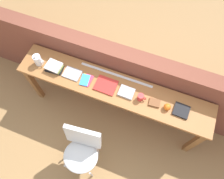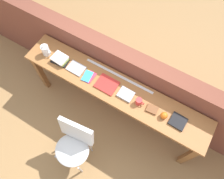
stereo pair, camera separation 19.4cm
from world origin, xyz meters
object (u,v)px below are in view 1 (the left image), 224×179
(magazine_cycling, at_px, (72,74))
(pamphlet_pile_colourful, at_px, (86,80))
(book_stack_leftmost, at_px, (54,67))
(leather_journal_brown, at_px, (154,103))
(book_repair_rightmost, at_px, (181,111))
(chair_white_moulded, at_px, (82,150))
(book_open_centre, at_px, (106,85))
(sports_ball_small, at_px, (167,107))
(pitcher_white, at_px, (38,60))
(mug, at_px, (141,97))

(magazine_cycling, distance_m, pamphlet_pile_colourful, 0.21)
(book_stack_leftmost, height_order, leather_journal_brown, book_stack_leftmost)
(magazine_cycling, xyz_separation_m, book_repair_rightmost, (1.40, 0.01, 0.00))
(chair_white_moulded, xyz_separation_m, book_open_centre, (0.02, 0.77, 0.36))
(book_stack_leftmost, bearing_deg, sports_ball_small, -0.32)
(pamphlet_pile_colourful, bearing_deg, book_stack_leftmost, 178.91)
(pitcher_white, bearing_deg, pamphlet_pile_colourful, -0.97)
(pamphlet_pile_colourful, relative_size, leather_journal_brown, 1.40)
(pamphlet_pile_colourful, relative_size, book_repair_rightmost, 1.01)
(book_repair_rightmost, bearing_deg, chair_white_moulded, -138.90)
(mug, bearing_deg, pitcher_white, 179.72)
(pamphlet_pile_colourful, xyz_separation_m, sports_ball_small, (1.03, 0.00, 0.03))
(magazine_cycling, bearing_deg, leather_journal_brown, 0.63)
(pitcher_white, height_order, magazine_cycling, pitcher_white)
(pitcher_white, xyz_separation_m, book_open_centre, (0.92, 0.01, -0.07))
(leather_journal_brown, bearing_deg, magazine_cycling, 174.13)
(leather_journal_brown, height_order, book_repair_rightmost, book_repair_rightmost)
(chair_white_moulded, bearing_deg, pitcher_white, 139.81)
(chair_white_moulded, distance_m, book_stack_leftmost, 1.09)
(pitcher_white, bearing_deg, book_repair_rightmost, 0.55)
(mug, relative_size, leather_journal_brown, 0.85)
(leather_journal_brown, bearing_deg, book_repair_rightmost, -2.17)
(book_stack_leftmost, relative_size, mug, 2.08)
(pitcher_white, xyz_separation_m, mug, (1.38, -0.01, -0.03))
(magazine_cycling, bearing_deg, book_open_centre, 1.29)
(pamphlet_pile_colourful, bearing_deg, chair_white_moulded, -72.88)
(book_repair_rightmost, bearing_deg, magazine_cycling, -177.35)
(chair_white_moulded, xyz_separation_m, book_stack_leftmost, (-0.68, 0.76, 0.39))
(sports_ball_small, bearing_deg, mug, 179.22)
(magazine_cycling, height_order, book_open_centre, book_open_centre)
(pamphlet_pile_colourful, bearing_deg, sports_ball_small, 0.01)
(book_stack_leftmost, bearing_deg, mug, -0.19)
(book_stack_leftmost, bearing_deg, pamphlet_pile_colourful, -1.09)
(pitcher_white, xyz_separation_m, pamphlet_pile_colourful, (0.67, -0.01, -0.07))
(sports_ball_small, bearing_deg, book_open_centre, 178.50)
(book_open_centre, bearing_deg, chair_white_moulded, -91.16)
(mug, distance_m, leather_journal_brown, 0.18)
(pamphlet_pile_colourful, relative_size, book_open_centre, 0.69)
(book_open_centre, height_order, mug, mug)
(pitcher_white, relative_size, book_open_centre, 0.70)
(book_open_centre, height_order, sports_ball_small, sports_ball_small)
(pitcher_white, relative_size, book_repair_rightmost, 1.03)
(book_open_centre, bearing_deg, pamphlet_pile_colourful, -174.80)
(book_stack_leftmost, xyz_separation_m, sports_ball_small, (1.47, -0.01, 0.00))
(book_repair_rightmost, bearing_deg, pitcher_white, -177.24)
(magazine_cycling, xyz_separation_m, sports_ball_small, (1.23, -0.02, 0.03))
(pamphlet_pile_colourful, height_order, mug, mug)
(chair_white_moulded, height_order, sports_ball_small, sports_ball_small)
(book_stack_leftmost, height_order, book_open_centre, book_stack_leftmost)
(pitcher_white, height_order, pamphlet_pile_colourful, pitcher_white)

